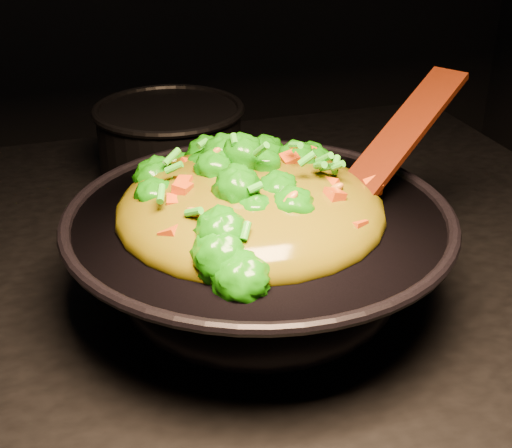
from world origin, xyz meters
name	(u,v)px	position (x,y,z in m)	size (l,w,h in m)	color
wok	(259,261)	(0.07, -0.12, 0.95)	(0.39, 0.39, 0.11)	black
stir_fry	(250,172)	(0.06, -0.11, 1.06)	(0.28, 0.28, 0.09)	#177608
spatula	(390,148)	(0.22, -0.10, 1.06)	(0.29, 0.04, 0.01)	#341606
back_pot	(170,144)	(0.05, 0.23, 0.96)	(0.21, 0.21, 0.12)	black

